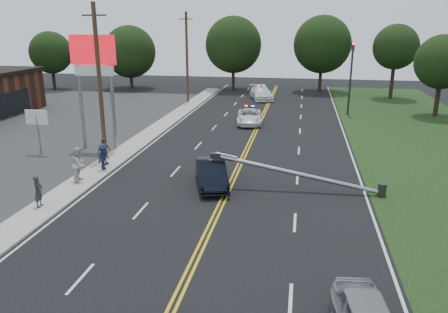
% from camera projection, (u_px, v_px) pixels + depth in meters
% --- Properties ---
extents(ground, '(120.00, 120.00, 0.00)m').
position_uv_depth(ground, '(195.00, 260.00, 16.77)').
color(ground, black).
rests_on(ground, ground).
extents(sidewalk, '(1.80, 70.00, 0.12)m').
position_uv_depth(sidewalk, '(104.00, 166.00, 27.59)').
color(sidewalk, '#A9A398').
rests_on(sidewalk, ground).
extents(centerline_yellow, '(0.36, 80.00, 0.00)m').
position_uv_depth(centerline_yellow, '(235.00, 175.00, 26.18)').
color(centerline_yellow, gold).
rests_on(centerline_yellow, ground).
extents(pylon_sign, '(3.20, 0.35, 8.00)m').
position_uv_depth(pylon_sign, '(94.00, 65.00, 29.98)').
color(pylon_sign, gray).
rests_on(pylon_sign, ground).
extents(small_sign, '(1.60, 0.14, 3.10)m').
position_uv_depth(small_sign, '(37.00, 121.00, 29.76)').
color(small_sign, gray).
rests_on(small_sign, ground).
extents(traffic_signal, '(0.28, 0.41, 7.05)m').
position_uv_depth(traffic_signal, '(351.00, 72.00, 42.39)').
color(traffic_signal, '#2D2D30').
rests_on(traffic_signal, ground).
extents(fallen_streetlight, '(9.36, 0.44, 1.91)m').
position_uv_depth(fallen_streetlight, '(307.00, 175.00, 23.33)').
color(fallen_streetlight, '#2D2D30').
rests_on(fallen_streetlight, ground).
extents(utility_pole_mid, '(1.60, 0.28, 10.00)m').
position_uv_depth(utility_pole_mid, '(100.00, 82.00, 28.15)').
color(utility_pole_mid, '#382619').
rests_on(utility_pole_mid, ground).
extents(utility_pole_far, '(1.60, 0.28, 10.00)m').
position_uv_depth(utility_pole_far, '(187.00, 57.00, 48.86)').
color(utility_pole_far, '#382619').
rests_on(utility_pole_far, ground).
extents(tree_4, '(5.61, 5.61, 7.79)m').
position_uv_depth(tree_4, '(51.00, 53.00, 58.94)').
color(tree_4, black).
rests_on(tree_4, ground).
extents(tree_5, '(7.10, 7.10, 8.57)m').
position_uv_depth(tree_5, '(130.00, 52.00, 60.03)').
color(tree_5, black).
rests_on(tree_5, ground).
extents(tree_6, '(7.52, 7.52, 9.77)m').
position_uv_depth(tree_6, '(233.00, 45.00, 58.51)').
color(tree_6, black).
rests_on(tree_6, ground).
extents(tree_7, '(7.45, 7.45, 9.85)m').
position_uv_depth(tree_7, '(322.00, 45.00, 56.83)').
color(tree_7, black).
rests_on(tree_7, ground).
extents(tree_8, '(5.29, 5.29, 8.74)m').
position_uv_depth(tree_8, '(396.00, 47.00, 51.43)').
color(tree_8, black).
rests_on(tree_8, ground).
extents(tree_9, '(5.14, 5.14, 7.81)m').
position_uv_depth(tree_9, '(442.00, 62.00, 41.36)').
color(tree_9, black).
rests_on(tree_9, ground).
extents(crashed_sedan, '(2.76, 4.64, 1.45)m').
position_uv_depth(crashed_sedan, '(211.00, 173.00, 24.24)').
color(crashed_sedan, black).
rests_on(crashed_sedan, ground).
extents(emergency_a, '(2.64, 4.86, 1.29)m').
position_uv_depth(emergency_a, '(249.00, 117.00, 39.43)').
color(emergency_a, white).
rests_on(emergency_a, ground).
extents(emergency_b, '(3.59, 5.79, 1.56)m').
position_uv_depth(emergency_b, '(261.00, 93.00, 52.04)').
color(emergency_b, white).
rests_on(emergency_b, ground).
extents(bystander_a, '(0.43, 0.61, 1.58)m').
position_uv_depth(bystander_a, '(38.00, 191.00, 21.16)').
color(bystander_a, '#2A2A32').
rests_on(bystander_a, sidewalk).
extents(bystander_b, '(0.85, 1.04, 1.96)m').
position_uv_depth(bystander_b, '(79.00, 164.00, 24.64)').
color(bystander_b, silver).
rests_on(bystander_b, sidewalk).
extents(bystander_c, '(0.73, 1.10, 1.59)m').
position_uv_depth(bystander_c, '(103.00, 157.00, 26.61)').
color(bystander_c, '#1A2143').
rests_on(bystander_c, sidewalk).
extents(bystander_d, '(0.79, 1.09, 1.72)m').
position_uv_depth(bystander_d, '(104.00, 152.00, 27.49)').
color(bystander_d, '#61514D').
rests_on(bystander_d, sidewalk).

